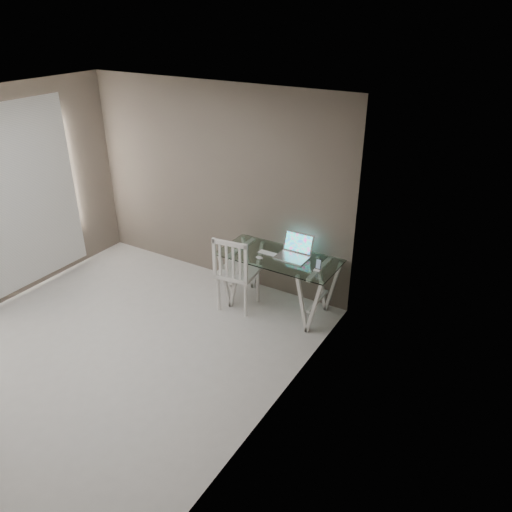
# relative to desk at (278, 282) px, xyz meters

# --- Properties ---
(room) EXTENTS (4.50, 4.52, 2.71)m
(room) POSITION_rel_desk_xyz_m (-1.26, -1.83, 1.33)
(room) COLOR beige
(room) RESTS_ON ground
(desk) EXTENTS (1.50, 0.70, 0.75)m
(desk) POSITION_rel_desk_xyz_m (0.00, 0.00, 0.00)
(desk) COLOR silver
(desk) RESTS_ON ground
(chair) EXTENTS (0.52, 0.52, 1.03)m
(chair) POSITION_rel_desk_xyz_m (-0.46, -0.30, 0.18)
(chair) COLOR white
(chair) RESTS_ON ground
(laptop) EXTENTS (0.39, 0.36, 0.26)m
(laptop) POSITION_rel_desk_xyz_m (0.15, 0.12, 0.43)
(laptop) COLOR silver
(laptop) RESTS_ON desk
(keyboard) EXTENTS (0.25, 0.11, 0.01)m
(keyboard) POSITION_rel_desk_xyz_m (-0.17, 0.01, 0.37)
(keyboard) COLOR silver
(keyboard) RESTS_ON desk
(mouse) EXTENTS (0.10, 0.06, 0.03)m
(mouse) POSITION_rel_desk_xyz_m (-0.18, -0.17, 0.38)
(mouse) COLOR white
(mouse) RESTS_ON desk
(phone_dock) EXTENTS (0.08, 0.08, 0.14)m
(phone_dock) POSITION_rel_desk_xyz_m (0.56, -0.07, 0.40)
(phone_dock) COLOR white
(phone_dock) RESTS_ON desk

